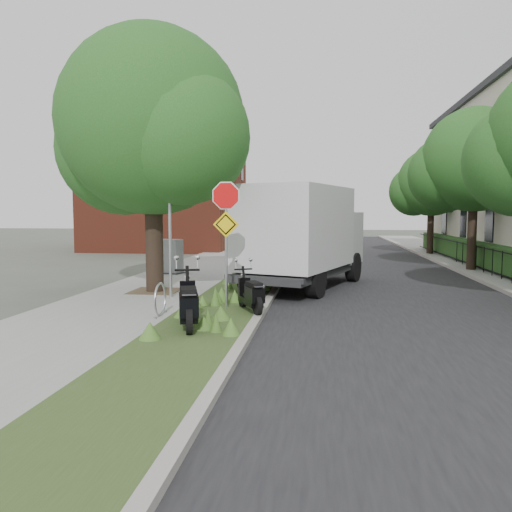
{
  "coord_description": "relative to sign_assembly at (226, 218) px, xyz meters",
  "views": [
    {
      "loc": [
        0.95,
        -11.39,
        2.47
      ],
      "look_at": [
        -0.82,
        1.76,
        1.3
      ],
      "focal_mm": 35.0,
      "sensor_mm": 36.0,
      "label": 1
    }
  ],
  "objects": [
    {
      "name": "bare_post",
      "position": [
        -1.8,
        1.22,
        -0.21
      ],
      "size": [
        0.08,
        0.08,
        4.0
      ],
      "color": "#A5A8AD",
      "rests_on": "ground"
    },
    {
      "name": "brick_building",
      "position": [
        -8.1,
        21.42,
        1.88
      ],
      "size": [
        9.4,
        10.4,
        8.3
      ],
      "color": "maroon",
      "rests_on": "ground"
    },
    {
      "name": "ground",
      "position": [
        1.4,
        -0.58,
        -2.33
      ],
      "size": [
        120.0,
        120.0,
        0.0
      ],
      "primitive_type": "plane",
      "color": "#4C5147",
      "rests_on": "ground"
    },
    {
      "name": "box_truck",
      "position": [
        1.69,
        4.21,
        -0.51
      ],
      "size": [
        4.23,
        6.58,
        2.79
      ],
      "color": "#262628",
      "rests_on": "ground"
    },
    {
      "name": "fence_far",
      "position": [
        8.6,
        9.42,
        -1.66
      ],
      "size": [
        0.04,
        24.0,
        1.0
      ],
      "color": "black",
      "rests_on": "ground"
    },
    {
      "name": "sidewalk_near",
      "position": [
        -2.85,
        9.42,
        -2.27
      ],
      "size": [
        3.5,
        60.0,
        0.12
      ],
      "primitive_type": "cube",
      "color": "gray",
      "rests_on": "ground"
    },
    {
      "name": "sign_assembly",
      "position": [
        0.0,
        0.0,
        0.0
      ],
      "size": [
        0.94,
        0.08,
        3.22
      ],
      "color": "#A5A8AD",
      "rests_on": "ground"
    },
    {
      "name": "utility_cabinet",
      "position": [
        -3.48,
        6.5,
        -1.58
      ],
      "size": [
        1.12,
        0.88,
        1.31
      ],
      "color": "#262628",
      "rests_on": "ground"
    },
    {
      "name": "far_tree_c",
      "position": [
        8.34,
        17.46,
        1.63
      ],
      "size": [
        4.37,
        3.89,
        5.93
      ],
      "color": "black",
      "rests_on": "ground"
    },
    {
      "name": "kerb_near",
      "position": [
        0.9,
        9.42,
        -2.26
      ],
      "size": [
        0.2,
        60.0,
        0.13
      ],
      "primitive_type": "cube",
      "color": "#9E9991",
      "rests_on": "ground"
    },
    {
      "name": "street_tree_main",
      "position": [
        -2.68,
        2.28,
        2.48
      ],
      "size": [
        6.21,
        5.54,
        7.66
      ],
      "color": "black",
      "rests_on": "ground"
    },
    {
      "name": "hedge_far",
      "position": [
        9.3,
        9.42,
        -1.66
      ],
      "size": [
        1.0,
        24.0,
        1.1
      ],
      "primitive_type": "cube",
      "color": "#193F16",
      "rests_on": "footpath_far"
    },
    {
      "name": "kerb_far",
      "position": [
        7.9,
        9.42,
        -2.26
      ],
      "size": [
        0.2,
        60.0,
        0.13
      ],
      "primitive_type": "cube",
      "color": "#9E9991",
      "rests_on": "ground"
    },
    {
      "name": "verge",
      "position": [
        -0.1,
        9.42,
        -2.27
      ],
      "size": [
        2.0,
        60.0,
        0.12
      ],
      "primitive_type": "cube",
      "color": "#35471E",
      "rests_on": "ground"
    },
    {
      "name": "scooter_near",
      "position": [
        0.71,
        -0.51,
        -1.85
      ],
      "size": [
        0.83,
        1.42,
        0.74
      ],
      "color": "black",
      "rests_on": "ground"
    },
    {
      "name": "scooter_far",
      "position": [
        -0.31,
        -2.37,
        -1.79
      ],
      "size": [
        0.72,
        1.77,
        0.86
      ],
      "color": "black",
      "rests_on": "ground"
    },
    {
      "name": "bike_hoop",
      "position": [
        -1.3,
        -1.18,
        -1.83
      ],
      "size": [
        0.06,
        0.78,
        0.77
      ],
      "color": "#A5A8AD",
      "rests_on": "ground"
    },
    {
      "name": "footpath_far",
      "position": [
        9.6,
        9.42,
        -2.27
      ],
      "size": [
        3.2,
        60.0,
        0.12
      ],
      "primitive_type": "cube",
      "color": "gray",
      "rests_on": "ground"
    },
    {
      "name": "road",
      "position": [
        4.4,
        9.42,
        -2.32
      ],
      "size": [
        7.0,
        60.0,
        0.01
      ],
      "primitive_type": "cube",
      "color": "black",
      "rests_on": "ground"
    },
    {
      "name": "far_tree_b",
      "position": [
        8.34,
        9.46,
        2.04
      ],
      "size": [
        4.83,
        4.31,
        6.56
      ],
      "color": "black",
      "rests_on": "ground"
    }
  ]
}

